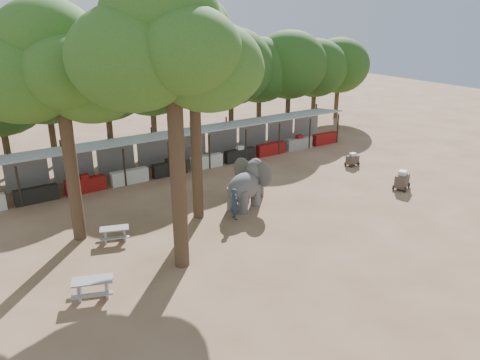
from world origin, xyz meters
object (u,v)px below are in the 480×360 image
cart_front (402,180)px  handler (235,204)px  yard_tree_back (189,52)px  picnic_table_far (115,232)px  elephant (248,184)px  yard_tree_left (53,66)px  cart_back (352,159)px  picnic_table_near (93,285)px  yard_tree_center (166,46)px

cart_front → handler: bearing=145.9°
yard_tree_back → picnic_table_far: yard_tree_back is taller
elephant → yard_tree_left: bearing=148.6°
cart_back → picnic_table_far: bearing=-174.3°
handler → cart_back: handler is taller
cart_front → picnic_table_near: bearing=159.2°
elephant → picnic_table_near: bearing=179.1°
yard_tree_left → elephant: size_ratio=3.22×
handler → cart_front: bearing=-91.1°
yard_tree_back → picnic_table_near: bearing=-146.7°
cart_back → picnic_table_near: bearing=-163.8°
yard_tree_left → elephant: bearing=-8.1°
yard_tree_left → yard_tree_center: size_ratio=0.92×
yard_tree_back → picnic_table_near: size_ratio=6.00×
picnic_table_far → cart_back: size_ratio=1.74×
picnic_table_far → cart_back: 18.04m
handler → cart_front: size_ratio=1.21×
handler → cart_front: (10.97, -2.01, -0.28)m
picnic_table_near → handler: bearing=39.6°
elephant → picnic_table_far: size_ratio=2.07×
picnic_table_near → cart_front: size_ratio=1.34×
yard_tree_left → picnic_table_far: (1.47, -1.39, -7.76)m
yard_tree_back → elephant: bearing=-5.7°
elephant → picnic_table_near: 10.89m
yard_tree_left → yard_tree_back: 6.09m
yard_tree_left → handler: yard_tree_left is taller
yard_tree_center → yard_tree_left: bearing=121.0°
picnic_table_near → picnic_table_far: size_ratio=1.15×
yard_tree_center → picnic_table_near: (-3.82, -0.47, -8.71)m
yard_tree_back → picnic_table_far: size_ratio=6.88×
yard_tree_back → cart_back: 15.73m
yard_tree_left → cart_front: 20.58m
picnic_table_far → yard_tree_center: bearing=-48.5°
yard_tree_center → cart_back: size_ratio=12.72×
picnic_table_far → cart_front: (17.12, -3.07, 0.14)m
elephant → cart_front: elephant is taller
elephant → yard_tree_center: bearing=-172.7°
yard_tree_center → handler: bearing=28.9°
handler → cart_back: size_ratio=1.81×
picnic_table_far → picnic_table_near: bearing=-100.8°
picnic_table_near → elephant: bearing=42.4°
yard_tree_center → picnic_table_near: bearing=-173.0°
picnic_table_near → picnic_table_far: 4.67m
yard_tree_center → yard_tree_back: size_ratio=1.06×
yard_tree_center → cart_front: bearing=2.0°
picnic_table_near → cart_front: cart_front is taller
cart_front → cart_back: size_ratio=1.50×
yard_tree_center → cart_front: (15.59, 0.54, -8.63)m
elephant → cart_back: size_ratio=3.61×
picnic_table_near → cart_front: bearing=22.9°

